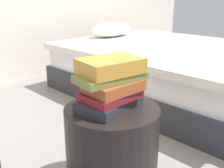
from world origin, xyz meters
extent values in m
cube|color=#2D2D33|center=(1.37, 0.58, 0.11)|extent=(1.50, 2.00, 0.22)
cube|color=white|center=(1.37, 0.58, 0.31)|extent=(1.44, 1.92, 0.18)
cube|color=silver|center=(1.37, 0.58, 0.43)|extent=(1.53, 1.96, 0.06)
ellipsoid|color=silver|center=(1.37, 1.38, 0.54)|extent=(0.56, 0.28, 0.16)
cylinder|color=black|center=(0.00, 0.00, 0.22)|extent=(0.43, 0.43, 0.43)
cube|color=#28282D|center=(0.00, 0.01, 0.46)|extent=(0.32, 0.23, 0.05)
cube|color=maroon|center=(-0.01, 0.00, 0.50)|extent=(0.25, 0.18, 0.03)
cube|color=#994723|center=(0.00, -0.01, 0.54)|extent=(0.24, 0.18, 0.05)
cube|color=olive|center=(-0.01, 0.00, 0.58)|extent=(0.32, 0.20, 0.03)
cube|color=#B7842D|center=(0.00, 0.01, 0.62)|extent=(0.28, 0.22, 0.06)
camera|label=1|loc=(-0.78, -0.78, 0.91)|focal=43.15mm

